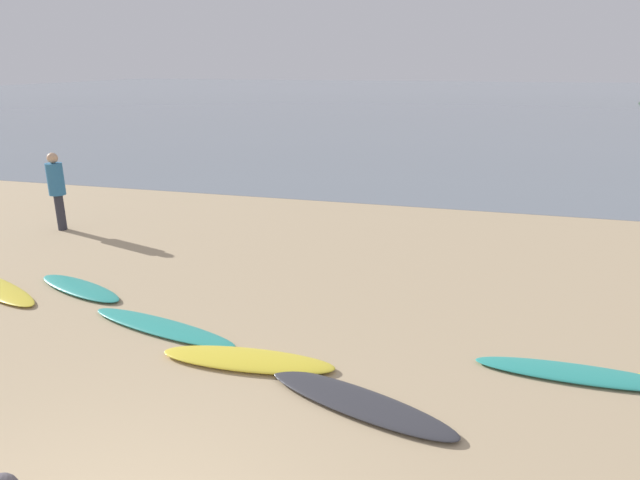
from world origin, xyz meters
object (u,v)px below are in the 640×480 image
Objects in this scene: surfboard_4 at (358,402)px; surfboard_2 at (162,327)px; surfboard_3 at (247,360)px; surfboard_5 at (578,374)px; person_1 at (56,185)px; surfboard_1 at (80,288)px.

surfboard_2 is at bearing 179.13° from surfboard_4.
surfboard_2 is 1.13× the size of surfboard_3.
surfboard_5 is 1.37× the size of person_1.
surfboard_3 is 0.97× the size of surfboard_4.
surfboard_1 is at bearing 175.67° from surfboard_5.
surfboard_4 reaches higher than surfboard_1.
surfboard_2 is at bearing -4.80° from surfboard_1.
surfboard_4 is 0.97× the size of surfboard_5.
surfboard_2 is at bearing -176.84° from surfboard_5.
surfboard_1 is 2.23m from surfboard_2.
person_1 is at bearing 166.36° from surfboard_4.
surfboard_1 is at bearing 154.34° from surfboard_3.
surfboard_4 is at bearing -2.11° from surfboard_1.
person_1 reaches higher than surfboard_4.
person_1 is (-2.64, 2.87, 0.97)m from surfboard_1.
surfboard_2 is at bearing 156.86° from surfboard_3.
surfboard_3 is at bearing -28.96° from person_1.
person_1 reaches higher than surfboard_5.
person_1 reaches higher than surfboard_1.
surfboard_4 is at bearing -26.22° from person_1.
surfboard_5 is at bearing 45.94° from surfboard_4.
surfboard_3 is (3.53, -1.44, 0.01)m from surfboard_1.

